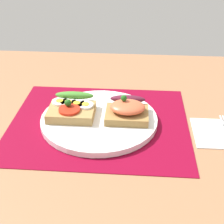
# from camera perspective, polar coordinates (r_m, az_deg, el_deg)

# --- Properties ---
(ground_plane) EXTENTS (1.20, 0.90, 0.03)m
(ground_plane) POSITION_cam_1_polar(r_m,az_deg,el_deg) (0.78, -2.19, -2.89)
(ground_plane) COLOR #9F6B48
(placemat) EXTENTS (0.41, 0.35, 0.00)m
(placemat) POSITION_cam_1_polar(r_m,az_deg,el_deg) (0.78, -2.21, -1.81)
(placemat) COLOR maroon
(placemat) RESTS_ON ground_plane
(plate) EXTENTS (0.27, 0.27, 0.01)m
(plate) POSITION_cam_1_polar(r_m,az_deg,el_deg) (0.77, -2.22, -1.30)
(plate) COLOR white
(plate) RESTS_ON placemat
(sandwich_egg_tomato) EXTENTS (0.11, 0.10, 0.04)m
(sandwich_egg_tomato) POSITION_cam_1_polar(r_m,az_deg,el_deg) (0.78, -6.92, 0.65)
(sandwich_egg_tomato) COLOR #A6824A
(sandwich_egg_tomato) RESTS_ON plate
(sandwich_salmon) EXTENTS (0.10, 0.09, 0.06)m
(sandwich_salmon) POSITION_cam_1_polar(r_m,az_deg,el_deg) (0.76, 2.63, 0.40)
(sandwich_salmon) COLOR olive
(sandwich_salmon) RESTS_ON plate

